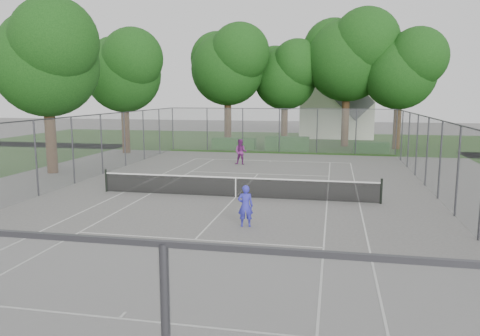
% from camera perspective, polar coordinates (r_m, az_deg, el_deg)
% --- Properties ---
extents(ground, '(120.00, 120.00, 0.00)m').
position_cam_1_polar(ground, '(21.40, -0.53, -3.59)').
color(ground, '#63615E').
rests_on(ground, ground).
extents(grass_far, '(60.00, 20.00, 0.00)m').
position_cam_1_polar(grass_far, '(46.86, 6.06, 3.29)').
color(grass_far, '#1E4012').
rests_on(grass_far, ground).
extents(court_markings, '(11.03, 23.83, 0.01)m').
position_cam_1_polar(court_markings, '(21.39, -0.53, -3.57)').
color(court_markings, silver).
rests_on(court_markings, ground).
extents(tennis_net, '(12.87, 0.10, 1.10)m').
position_cam_1_polar(tennis_net, '(21.29, -0.53, -2.25)').
color(tennis_net, black).
rests_on(tennis_net, ground).
extents(perimeter_fence, '(18.08, 34.08, 3.52)m').
position_cam_1_polar(perimeter_fence, '(21.07, -0.54, 1.22)').
color(perimeter_fence, '#38383D').
rests_on(perimeter_fence, ground).
extents(tree_far_left, '(7.49, 6.84, 10.76)m').
position_cam_1_polar(tree_far_left, '(42.67, -1.42, 12.72)').
color(tree_far_left, '#382414').
rests_on(tree_far_left, ground).
extents(tree_far_midleft, '(6.63, 6.05, 9.53)m').
position_cam_1_polar(tree_far_midleft, '(43.90, 5.62, 11.46)').
color(tree_far_midleft, '#382414').
rests_on(tree_far_midleft, ground).
extents(tree_far_midright, '(8.26, 7.54, 11.87)m').
position_cam_1_polar(tree_far_midright, '(42.92, 13.13, 13.49)').
color(tree_far_midright, '#382414').
rests_on(tree_far_midright, ground).
extents(tree_far_right, '(6.96, 6.36, 10.01)m').
position_cam_1_polar(tree_far_right, '(41.88, 19.06, 11.59)').
color(tree_far_right, '#382414').
rests_on(tree_far_right, ground).
extents(tree_side_back, '(6.69, 6.10, 9.61)m').
position_cam_1_polar(tree_side_back, '(38.14, -13.96, 11.69)').
color(tree_side_back, '#382414').
rests_on(tree_side_back, ground).
extents(tree_side_front, '(6.92, 6.32, 9.95)m').
position_cam_1_polar(tree_side_front, '(29.75, -22.56, 12.54)').
color(tree_side_front, '#382414').
rests_on(tree_side_front, ground).
extents(hedge_left, '(3.69, 1.11, 0.92)m').
position_cam_1_polar(hedge_left, '(39.99, -0.72, 3.01)').
color(hedge_left, '#1B4C18').
rests_on(hedge_left, ground).
extents(hedge_mid, '(3.62, 1.03, 1.14)m').
position_cam_1_polar(hedge_mid, '(39.14, 5.76, 2.99)').
color(hedge_mid, '#1B4C18').
rests_on(hedge_mid, ground).
extents(hedge_right, '(2.74, 1.00, 0.82)m').
position_cam_1_polar(hedge_right, '(38.98, 15.69, 2.44)').
color(hedge_right, '#1B4C18').
rests_on(hedge_right, ground).
extents(house, '(7.54, 5.84, 9.38)m').
position_cam_1_polar(house, '(51.73, 11.73, 7.88)').
color(house, white).
rests_on(house, ground).
extents(girl_player, '(0.60, 0.45, 1.50)m').
position_cam_1_polar(girl_player, '(16.62, 0.67, -4.64)').
color(girl_player, '#3332BE').
rests_on(girl_player, ground).
extents(woman_player, '(0.86, 0.70, 1.70)m').
position_cam_1_polar(woman_player, '(31.07, 0.10, 1.97)').
color(woman_player, '#762773').
rests_on(woman_player, ground).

